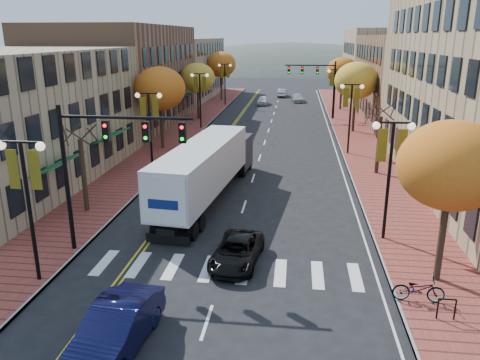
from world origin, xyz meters
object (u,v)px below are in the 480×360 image
(navy_sedan, at_px, (116,329))
(semi_truck, at_px, (209,165))
(bicycle, at_px, (419,289))
(black_suv, at_px, (237,251))

(navy_sedan, bearing_deg, semi_truck, 93.47)
(semi_truck, height_order, navy_sedan, semi_truck)
(semi_truck, xyz_separation_m, bicycle, (10.13, -11.03, -1.56))
(navy_sedan, xyz_separation_m, bicycle, (10.44, 4.00, -0.13))
(bicycle, bearing_deg, navy_sedan, 112.32)
(semi_truck, relative_size, navy_sedan, 3.20)
(black_suv, height_order, bicycle, black_suv)
(semi_truck, distance_m, navy_sedan, 15.10)
(semi_truck, xyz_separation_m, black_suv, (2.83, -8.49, -1.63))
(black_suv, distance_m, bicycle, 7.73)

